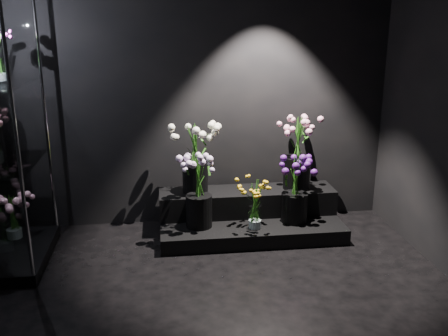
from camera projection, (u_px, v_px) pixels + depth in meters
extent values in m
plane|color=black|center=(215.00, 330.00, 3.45)|extent=(4.00, 4.00, 0.00)
plane|color=black|center=(192.00, 88.00, 4.94)|extent=(4.00, 0.00, 4.00)
plane|color=black|center=(310.00, 322.00, 1.14)|extent=(4.00, 0.00, 4.00)
cube|color=black|center=(250.00, 227.00, 4.97)|extent=(1.78, 0.79, 0.15)
cube|color=black|center=(247.00, 201.00, 5.10)|extent=(1.78, 0.40, 0.25)
cube|color=black|center=(13.00, 255.00, 4.43)|extent=(0.62, 1.04, 0.10)
cube|color=white|center=(1.00, 165.00, 4.19)|extent=(0.56, 0.98, 0.01)
cylinder|color=white|center=(255.00, 217.00, 4.72)|extent=(0.13, 0.13, 0.23)
cylinder|color=black|center=(199.00, 211.00, 4.75)|extent=(0.25, 0.25, 0.31)
cylinder|color=black|center=(294.00, 207.00, 4.87)|extent=(0.26, 0.26, 0.29)
cylinder|color=black|center=(195.00, 177.00, 4.96)|extent=(0.25, 0.25, 0.31)
cylinder|color=black|center=(297.00, 173.00, 5.06)|extent=(0.27, 0.27, 0.33)
cylinder|color=white|center=(14.00, 225.00, 4.61)|extent=(0.15, 0.15, 0.25)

